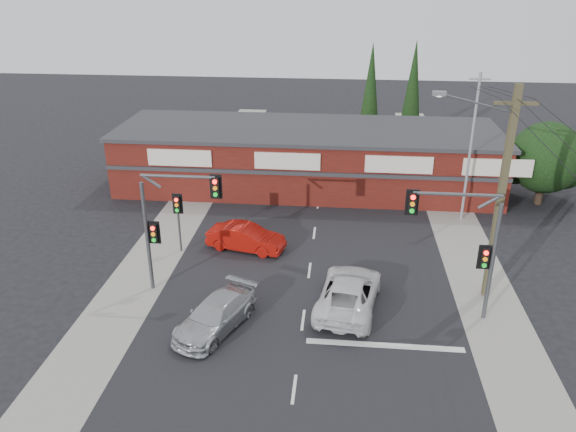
# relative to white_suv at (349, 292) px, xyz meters

# --- Properties ---
(ground) EXTENTS (120.00, 120.00, 0.00)m
(ground) POSITION_rel_white_suv_xyz_m (-1.99, -1.31, -0.76)
(ground) COLOR black
(ground) RESTS_ON ground
(road_strip) EXTENTS (14.00, 70.00, 0.01)m
(road_strip) POSITION_rel_white_suv_xyz_m (-1.99, 3.69, -0.76)
(road_strip) COLOR black
(road_strip) RESTS_ON ground
(verge_left) EXTENTS (3.00, 70.00, 0.02)m
(verge_left) POSITION_rel_white_suv_xyz_m (-10.49, 3.69, -0.75)
(verge_left) COLOR gray
(verge_left) RESTS_ON ground
(verge_right) EXTENTS (3.00, 70.00, 0.02)m
(verge_right) POSITION_rel_white_suv_xyz_m (6.51, 3.69, -0.75)
(verge_right) COLOR gray
(verge_right) RESTS_ON ground
(stop_line) EXTENTS (6.50, 0.35, 0.01)m
(stop_line) POSITION_rel_white_suv_xyz_m (1.51, -2.81, -0.75)
(stop_line) COLOR silver
(stop_line) RESTS_ON ground
(white_suv) EXTENTS (3.36, 5.81, 1.52)m
(white_suv) POSITION_rel_white_suv_xyz_m (0.00, 0.00, 0.00)
(white_suv) COLOR silver
(white_suv) RESTS_ON ground
(silver_suv) EXTENTS (3.51, 5.02, 1.35)m
(silver_suv) POSITION_rel_white_suv_xyz_m (-5.69, -2.29, -0.09)
(silver_suv) COLOR #B0B3B6
(silver_suv) RESTS_ON ground
(red_sedan) EXTENTS (4.52, 2.42, 1.42)m
(red_sedan) POSITION_rel_white_suv_xyz_m (-5.64, 5.26, -0.05)
(red_sedan) COLOR #A01009
(red_sedan) RESTS_ON ground
(lane_dashes) EXTENTS (0.12, 51.11, 0.01)m
(lane_dashes) POSITION_rel_white_suv_xyz_m (-1.99, 5.44, -0.75)
(lane_dashes) COLOR silver
(lane_dashes) RESTS_ON ground
(shop_building) EXTENTS (27.30, 8.40, 4.22)m
(shop_building) POSITION_rel_white_suv_xyz_m (-2.98, 15.67, 1.37)
(shop_building) COLOR #48130E
(shop_building) RESTS_ON ground
(tree_cluster) EXTENTS (5.90, 5.10, 5.50)m
(tree_cluster) POSITION_rel_white_suv_xyz_m (12.70, 14.13, 2.14)
(tree_cluster) COLOR #2D2116
(tree_cluster) RESTS_ON ground
(conifer_near) EXTENTS (1.80, 1.80, 9.25)m
(conifer_near) POSITION_rel_white_suv_xyz_m (1.51, 22.69, 4.72)
(conifer_near) COLOR #2D2116
(conifer_near) RESTS_ON ground
(conifer_far) EXTENTS (1.80, 1.80, 9.25)m
(conifer_far) POSITION_rel_white_suv_xyz_m (5.01, 24.69, 4.72)
(conifer_far) COLOR #2D2116
(conifer_far) RESTS_ON ground
(traffic_mast_left) EXTENTS (3.77, 0.27, 5.97)m
(traffic_mast_left) POSITION_rel_white_suv_xyz_m (-8.42, 0.69, 3.17)
(traffic_mast_left) COLOR #47494C
(traffic_mast_left) RESTS_ON ground
(traffic_mast_right) EXTENTS (3.96, 0.27, 5.97)m
(traffic_mast_right) POSITION_rel_white_suv_xyz_m (4.87, -0.31, 3.19)
(traffic_mast_right) COLOR #47494C
(traffic_mast_right) RESTS_ON ground
(pedestal_signal) EXTENTS (0.55, 0.27, 3.38)m
(pedestal_signal) POSITION_rel_white_suv_xyz_m (-9.19, 4.69, 1.65)
(pedestal_signal) COLOR #47494C
(pedestal_signal) RESTS_ON ground
(utility_pole) EXTENTS (4.38, 0.59, 10.00)m
(utility_pole) POSITION_rel_white_suv_xyz_m (6.37, 1.68, 4.64)
(utility_pole) COLOR #4E472C
(utility_pole) RESTS_ON ground
(steel_pole) EXTENTS (1.20, 0.16, 9.00)m
(steel_pole) POSITION_rel_white_suv_xyz_m (7.01, 10.69, 3.94)
(steel_pole) COLOR gray
(steel_pole) RESTS_ON ground
(power_lines) EXTENTS (2.01, 29.00, 1.22)m
(power_lines) POSITION_rel_white_suv_xyz_m (6.48, -3.78, 8.28)
(power_lines) COLOR black
(power_lines) RESTS_ON ground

